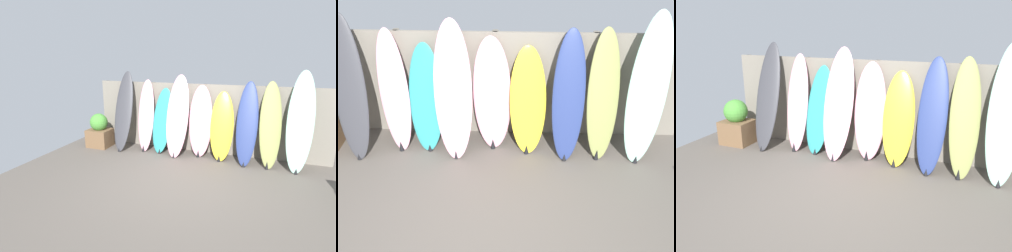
# 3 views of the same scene
# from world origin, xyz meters

# --- Properties ---
(ground) EXTENTS (7.68, 7.68, 0.00)m
(ground) POSITION_xyz_m (0.00, 0.00, 0.00)
(ground) COLOR #5B544C
(fence_back) EXTENTS (6.08, 0.11, 1.80)m
(fence_back) POSITION_xyz_m (-0.00, 2.01, 0.90)
(fence_back) COLOR gray
(fence_back) RESTS_ON ground
(surfboard_charcoal_0) EXTENTS (0.53, 0.82, 2.10)m
(surfboard_charcoal_0) POSITION_xyz_m (-2.13, 1.54, 1.04)
(surfboard_charcoal_0) COLOR #38383D
(surfboard_charcoal_0) RESTS_ON ground
(surfboard_pink_1) EXTENTS (0.49, 0.59, 1.89)m
(surfboard_pink_1) POSITION_xyz_m (-1.52, 1.66, 0.93)
(surfboard_pink_1) COLOR pink
(surfboard_pink_1) RESTS_ON ground
(surfboard_teal_2) EXTENTS (0.59, 0.57, 1.69)m
(surfboard_teal_2) POSITION_xyz_m (-1.06, 1.66, 0.83)
(surfboard_teal_2) COLOR teal
(surfboard_teal_2) RESTS_ON ground
(surfboard_pink_3) EXTENTS (0.58, 0.69, 2.04)m
(surfboard_pink_3) POSITION_xyz_m (-0.61, 1.57, 1.01)
(surfboard_pink_3) COLOR pink
(surfboard_pink_3) RESTS_ON ground
(surfboard_pink_4) EXTENTS (0.63, 0.49, 1.80)m
(surfboard_pink_4) POSITION_xyz_m (-0.04, 1.71, 0.89)
(surfboard_pink_4) COLOR pink
(surfboard_pink_4) RESTS_ON ground
(surfboard_yellow_5) EXTENTS (0.61, 0.60, 1.66)m
(surfboard_yellow_5) POSITION_xyz_m (0.50, 1.66, 0.82)
(surfboard_yellow_5) COLOR yellow
(surfboard_yellow_5) RESTS_ON ground
(surfboard_navy_6) EXTENTS (0.49, 0.70, 1.93)m
(surfboard_navy_6) POSITION_xyz_m (1.09, 1.58, 0.96)
(surfboard_navy_6) COLOR navy
(surfboard_navy_6) RESTS_ON ground
(surfboard_olive_7) EXTENTS (0.56, 0.71, 1.95)m
(surfboard_olive_7) POSITION_xyz_m (1.59, 1.61, 0.96)
(surfboard_olive_7) COLOR olive
(surfboard_olive_7) RESTS_ON ground
(surfboard_seafoam_8) EXTENTS (0.58, 0.69, 2.21)m
(surfboard_seafoam_8) POSITION_xyz_m (2.19, 1.55, 1.09)
(surfboard_seafoam_8) COLOR #9ED6BC
(surfboard_seafoam_8) RESTS_ON ground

